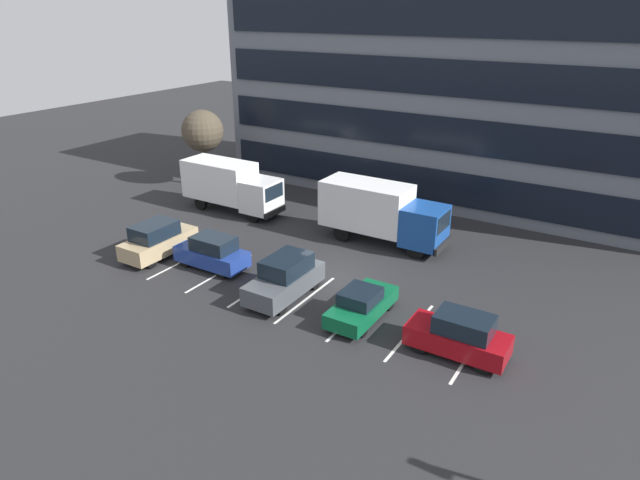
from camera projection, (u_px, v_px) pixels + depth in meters
name	position (u px, v px, depth m)	size (l,w,h in m)	color
ground_plane	(332.00, 279.00, 29.57)	(120.00, 120.00, 0.00)	#262628
office_building	(457.00, 97.00, 40.77)	(34.00, 10.80, 14.40)	slate
lot_markings	(306.00, 299.00, 27.55)	(16.94, 5.40, 0.01)	silver
box_truck_white	(230.00, 184.00, 38.63)	(7.43, 2.46, 3.45)	white
box_truck_blue	(381.00, 211.00, 33.39)	(7.82, 2.59, 3.63)	#194799
suv_charcoal	(285.00, 278.00, 27.49)	(1.96, 4.61, 2.09)	#474C51
sedan_forest	(362.00, 305.00, 25.63)	(1.79, 4.28, 1.53)	#0C5933
suv_tan	(158.00, 240.00, 31.95)	(1.92, 4.53, 2.05)	tan
suv_navy	(212.00, 253.00, 30.51)	(4.17, 1.77, 1.88)	navy
suv_maroon	(459.00, 335.00, 22.90)	(4.20, 1.78, 1.90)	maroon
bare_tree	(203.00, 131.00, 42.97)	(3.24, 3.24, 6.07)	#473323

